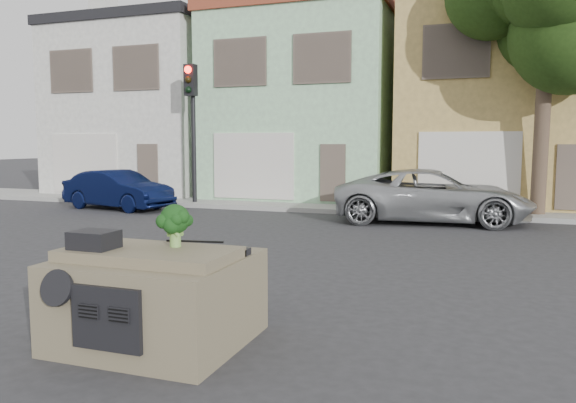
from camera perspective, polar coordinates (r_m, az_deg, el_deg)
The scene contains 13 objects.
ground_plane at distance 9.42m, azimuth -3.03°, elevation -8.11°, with size 120.00×120.00×0.00m, color #303033.
sidewalk at distance 19.39m, azimuth 8.97°, elevation -0.66°, with size 40.00×3.00×0.15m, color gray.
townhouse_white at distance 27.18m, azimuth -12.92°, elevation 8.96°, with size 7.20×8.20×7.55m, color beige.
townhouse_mint at distance 24.03m, azimuth 2.57°, elevation 9.52°, with size 7.20×8.20×7.55m, color #9DCFA0.
townhouse_tan at distance 22.99m, azimuth 21.00°, elevation 9.29°, with size 7.20×8.20×7.55m, color tan.
navy_sedan at distance 20.32m, azimuth -16.82°, elevation -0.75°, with size 1.43×4.09×1.35m, color #080F33.
silver_pickup at distance 16.76m, azimuth 14.40°, elevation -2.07°, with size 2.55×5.54×1.54m, color #A3A6A9.
traffic_signal at distance 20.54m, azimuth -9.70°, elevation 6.62°, with size 0.40×0.40×5.10m, color black.
tree_near at distance 18.40m, azimuth 24.59°, elevation 11.56°, with size 4.40×4.00×8.50m, color #203B11.
car_dashboard at distance 6.70m, azimuth -13.07°, elevation -9.17°, with size 2.00×1.80×1.12m, color #6A6048.
instrument_hump at distance 6.62m, azimuth -19.09°, elevation -3.69°, with size 0.48×0.38×0.20m, color black.
wiper_arm at distance 6.76m, azimuth -9.44°, elevation -4.01°, with size 0.70×0.03×0.02m, color black.
broccoli at distance 6.47m, azimuth -11.40°, elevation -2.36°, with size 0.41×0.41×0.50m, color black.
Camera 1 is at (3.52, -8.43, 2.30)m, focal length 35.00 mm.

